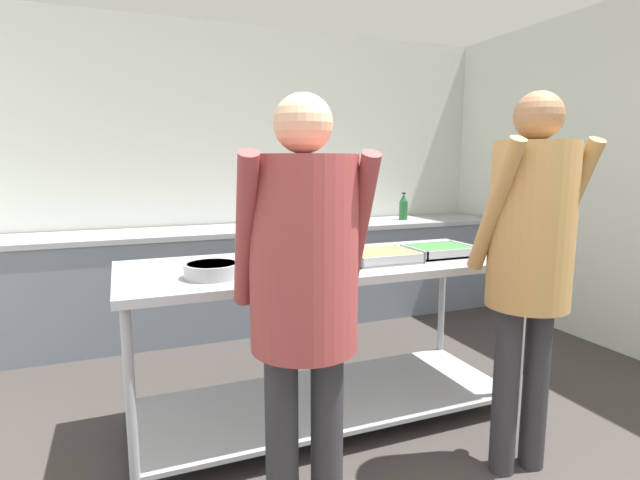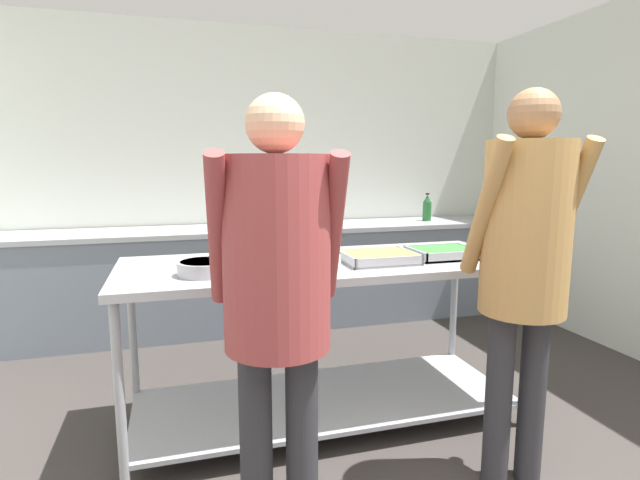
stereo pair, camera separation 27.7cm
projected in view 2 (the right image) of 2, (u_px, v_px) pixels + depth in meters
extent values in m
cube|color=silver|center=(274.00, 175.00, 4.69)|extent=(4.78, 0.06, 2.65)
cube|color=slate|center=(283.00, 277.00, 4.48)|extent=(4.62, 0.62, 0.85)
cube|color=#9EA0A8|center=(283.00, 228.00, 4.41)|extent=(4.62, 0.65, 0.04)
cube|color=black|center=(302.00, 227.00, 4.46)|extent=(0.45, 0.36, 0.02)
cube|color=#9EA0A8|center=(325.00, 265.00, 2.70)|extent=(2.16, 0.84, 0.04)
cube|color=#9EA0A8|center=(325.00, 399.00, 2.82)|extent=(2.08, 0.76, 0.02)
cylinder|color=#9EA0A8|center=(120.00, 400.00, 2.13)|extent=(0.04, 0.04, 0.88)
cylinder|color=#9EA0A8|center=(527.00, 350.00, 2.70)|extent=(0.04, 0.04, 0.88)
cylinder|color=#9EA0A8|center=(133.00, 341.00, 2.84)|extent=(0.04, 0.04, 0.88)
cylinder|color=#9EA0A8|center=(453.00, 311.00, 3.41)|extent=(0.04, 0.04, 0.88)
cylinder|color=#9EA0A8|center=(205.00, 268.00, 2.36)|extent=(0.26, 0.26, 0.07)
cylinder|color=brown|center=(205.00, 262.00, 2.36)|extent=(0.23, 0.23, 0.01)
cylinder|color=black|center=(247.00, 261.00, 2.41)|extent=(0.14, 0.02, 0.02)
cylinder|color=#3D668C|center=(273.00, 265.00, 2.47)|extent=(0.19, 0.19, 0.05)
sphere|color=#2D702D|center=(279.00, 257.00, 2.48)|extent=(0.06, 0.06, 0.06)
sphere|color=#2D702D|center=(272.00, 256.00, 2.51)|extent=(0.05, 0.05, 0.05)
sphere|color=#2D702D|center=(263.00, 258.00, 2.46)|extent=(0.05, 0.05, 0.05)
sphere|color=#2D702D|center=(272.00, 259.00, 2.44)|extent=(0.06, 0.06, 0.06)
cylinder|color=white|center=(319.00, 266.00, 2.55)|extent=(0.22, 0.22, 0.01)
cylinder|color=white|center=(319.00, 263.00, 2.55)|extent=(0.22, 0.22, 0.01)
cylinder|color=white|center=(319.00, 261.00, 2.54)|extent=(0.22, 0.22, 0.01)
cylinder|color=white|center=(319.00, 259.00, 2.54)|extent=(0.22, 0.22, 0.01)
cylinder|color=white|center=(319.00, 256.00, 2.54)|extent=(0.22, 0.22, 0.01)
cube|color=#9EA0A8|center=(378.00, 261.00, 2.66)|extent=(0.37, 0.31, 0.01)
cube|color=gold|center=(378.00, 257.00, 2.65)|extent=(0.35, 0.28, 0.04)
cube|color=#9EA0A8|center=(390.00, 263.00, 2.52)|extent=(0.37, 0.01, 0.05)
cube|color=#9EA0A8|center=(368.00, 253.00, 2.80)|extent=(0.37, 0.01, 0.05)
cube|color=#9EA0A8|center=(346.00, 259.00, 2.61)|extent=(0.01, 0.31, 0.05)
cube|color=#9EA0A8|center=(409.00, 256.00, 2.71)|extent=(0.01, 0.31, 0.05)
cube|color=#9EA0A8|center=(443.00, 256.00, 2.79)|extent=(0.36, 0.28, 0.01)
cube|color=#387A38|center=(443.00, 252.00, 2.79)|extent=(0.34, 0.26, 0.04)
cube|color=#9EA0A8|center=(456.00, 257.00, 2.66)|extent=(0.36, 0.01, 0.05)
cube|color=#9EA0A8|center=(431.00, 249.00, 2.92)|extent=(0.36, 0.01, 0.05)
cube|color=#9EA0A8|center=(415.00, 254.00, 2.74)|extent=(0.01, 0.28, 0.05)
cube|color=#9EA0A8|center=(470.00, 251.00, 2.84)|extent=(0.01, 0.28, 0.05)
cylinder|color=#2D2D33|center=(256.00, 444.00, 1.90)|extent=(0.13, 0.13, 0.77)
cylinder|color=#2D2D33|center=(302.00, 439.00, 1.93)|extent=(0.13, 0.13, 0.77)
cylinder|color=#993D3D|center=(218.00, 232.00, 1.76)|extent=(0.11, 0.32, 0.57)
cylinder|color=#993D3D|center=(333.00, 229.00, 1.82)|extent=(0.11, 0.32, 0.57)
cylinder|color=#993D3D|center=(277.00, 253.00, 1.80)|extent=(0.39, 0.39, 0.71)
sphere|color=tan|center=(275.00, 124.00, 1.73)|extent=(0.21, 0.21, 0.21)
cylinder|color=#2D2D33|center=(498.00, 400.00, 2.22)|extent=(0.12, 0.12, 0.80)
cylinder|color=#2D2D33|center=(532.00, 397.00, 2.25)|extent=(0.12, 0.12, 0.80)
cylinder|color=tan|center=(485.00, 209.00, 2.07)|extent=(0.11, 0.33, 0.60)
cylinder|color=tan|center=(569.00, 207.00, 2.13)|extent=(0.11, 0.33, 0.60)
cylinder|color=tan|center=(526.00, 228.00, 2.12)|extent=(0.36, 0.36, 0.74)
sphere|color=#8C6647|center=(534.00, 114.00, 2.04)|extent=(0.21, 0.21, 0.21)
cylinder|color=#23602D|center=(427.00, 211.00, 4.80)|extent=(0.08, 0.08, 0.18)
cone|color=#23602D|center=(427.00, 198.00, 4.78)|extent=(0.07, 0.07, 0.07)
cylinder|color=black|center=(427.00, 194.00, 4.78)|extent=(0.03, 0.03, 0.02)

